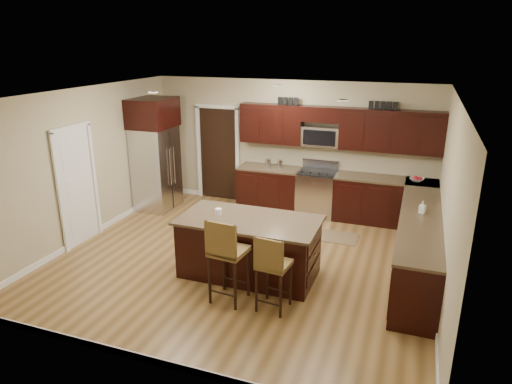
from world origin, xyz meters
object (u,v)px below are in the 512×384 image
at_px(range, 317,193).
at_px(island, 249,249).
at_px(stool_right, 272,265).
at_px(refrigerator, 155,153).
at_px(stool_mid, 226,252).

distance_m(range, island, 2.90).
height_order(island, stool_right, stool_right).
distance_m(stool_right, refrigerator, 4.63).
relative_size(stool_mid, refrigerator, 0.52).
relative_size(range, stool_right, 1.02).
bearing_deg(refrigerator, island, -36.09).
bearing_deg(stool_right, refrigerator, 145.91).
bearing_deg(island, range, 82.12).
bearing_deg(refrigerator, stool_mid, -45.78).
height_order(range, stool_mid, stool_mid).
distance_m(range, refrigerator, 3.47).
relative_size(stool_mid, stool_right, 1.13).
bearing_deg(refrigerator, stool_right, -39.93).
bearing_deg(stool_mid, island, 94.97).
bearing_deg(range, stool_right, -86.49).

